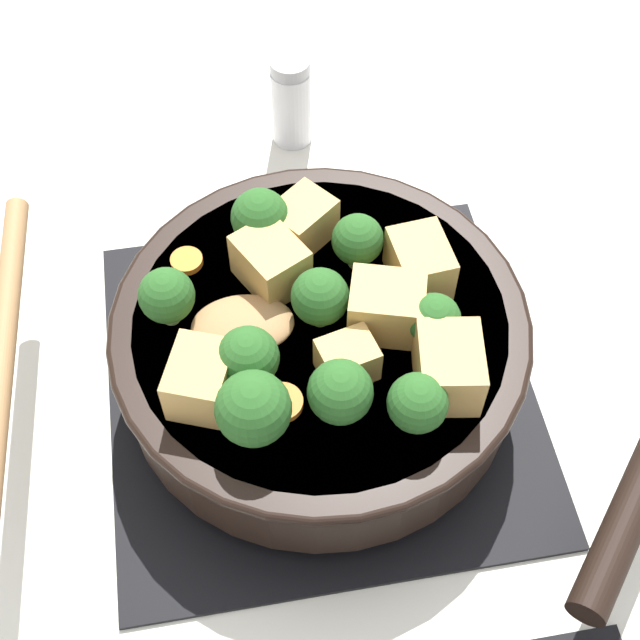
% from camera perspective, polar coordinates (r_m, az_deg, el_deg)
% --- Properties ---
extents(ground_plane, '(2.40, 2.40, 0.00)m').
position_cam_1_polar(ground_plane, '(0.67, -0.00, -4.26)').
color(ground_plane, silver).
extents(front_burner_grate, '(0.31, 0.31, 0.03)m').
position_cam_1_polar(front_burner_grate, '(0.66, -0.00, -3.73)').
color(front_burner_grate, black).
rests_on(front_burner_grate, ground_plane).
extents(skillet_pan, '(0.38, 0.36, 0.06)m').
position_cam_1_polar(skillet_pan, '(0.61, 0.20, -1.53)').
color(skillet_pan, black).
rests_on(skillet_pan, front_burner_grate).
extents(wooden_spoon, '(0.20, 0.24, 0.02)m').
position_cam_1_polar(wooden_spoon, '(0.59, -13.51, -0.88)').
color(wooden_spoon, '#A87A4C').
rests_on(wooden_spoon, skillet_pan).
extents(tofu_cube_center_large, '(0.04, 0.05, 0.04)m').
position_cam_1_polar(tofu_cube_center_large, '(0.60, 6.39, 3.59)').
color(tofu_cube_center_large, tan).
rests_on(tofu_cube_center_large, skillet_pan).
extents(tofu_cube_near_handle, '(0.05, 0.06, 0.04)m').
position_cam_1_polar(tofu_cube_near_handle, '(0.60, -3.18, 3.70)').
color(tofu_cube_near_handle, tan).
rests_on(tofu_cube_near_handle, skillet_pan).
extents(tofu_cube_east_chunk, '(0.04, 0.04, 0.03)m').
position_cam_1_polar(tofu_cube_east_chunk, '(0.56, 1.76, -2.55)').
color(tofu_cube_east_chunk, tan).
rests_on(tofu_cube_east_chunk, skillet_pan).
extents(tofu_cube_west_chunk, '(0.05, 0.06, 0.04)m').
position_cam_1_polar(tofu_cube_west_chunk, '(0.55, -7.63, -3.80)').
color(tofu_cube_west_chunk, tan).
rests_on(tofu_cube_west_chunk, skillet_pan).
extents(tofu_cube_back_piece, '(0.05, 0.05, 0.03)m').
position_cam_1_polar(tofu_cube_back_piece, '(0.62, -0.80, 6.37)').
color(tofu_cube_back_piece, tan).
rests_on(tofu_cube_back_piece, skillet_pan).
extents(tofu_cube_front_piece, '(0.06, 0.05, 0.04)m').
position_cam_1_polar(tofu_cube_front_piece, '(0.58, 4.28, 0.81)').
color(tofu_cube_front_piece, tan).
rests_on(tofu_cube_front_piece, skillet_pan).
extents(tofu_cube_mid_small, '(0.05, 0.05, 0.04)m').
position_cam_1_polar(tofu_cube_mid_small, '(0.56, 8.22, -3.03)').
color(tofu_cube_mid_small, tan).
rests_on(tofu_cube_mid_small, skillet_pan).
extents(broccoli_floret_near_spoon, '(0.04, 0.04, 0.05)m').
position_cam_1_polar(broccoli_floret_near_spoon, '(0.61, -3.85, 6.54)').
color(broccoli_floret_near_spoon, '#709956').
rests_on(broccoli_floret_near_spoon, skillet_pan).
extents(broccoli_floret_center_top, '(0.04, 0.04, 0.04)m').
position_cam_1_polar(broccoli_floret_center_top, '(0.60, 2.42, 5.12)').
color(broccoli_floret_center_top, '#709956').
rests_on(broccoli_floret_center_top, skillet_pan).
extents(broccoli_floret_east_rim, '(0.04, 0.04, 0.05)m').
position_cam_1_polar(broccoli_floret_east_rim, '(0.55, -4.62, -2.42)').
color(broccoli_floret_east_rim, '#709956').
rests_on(broccoli_floret_east_rim, skillet_pan).
extents(broccoli_floret_west_rim, '(0.03, 0.03, 0.04)m').
position_cam_1_polar(broccoli_floret_west_rim, '(0.57, 7.30, -0.02)').
color(broccoli_floret_west_rim, '#709956').
rests_on(broccoli_floret_west_rim, skillet_pan).
extents(broccoli_floret_north_edge, '(0.04, 0.04, 0.05)m').
position_cam_1_polar(broccoli_floret_north_edge, '(0.57, -0.08, 1.85)').
color(broccoli_floret_north_edge, '#709956').
rests_on(broccoli_floret_north_edge, skillet_pan).
extents(broccoli_floret_south_cluster, '(0.04, 0.04, 0.05)m').
position_cam_1_polar(broccoli_floret_south_cluster, '(0.53, 1.21, -4.67)').
color(broccoli_floret_south_cluster, '#709956').
rests_on(broccoli_floret_south_cluster, skillet_pan).
extents(broccoli_floret_mid_floret, '(0.05, 0.05, 0.05)m').
position_cam_1_polar(broccoli_floret_mid_floret, '(0.53, -4.29, -5.70)').
color(broccoli_floret_mid_floret, '#709956').
rests_on(broccoli_floret_mid_floret, skillet_pan).
extents(broccoli_floret_small_inner, '(0.04, 0.04, 0.04)m').
position_cam_1_polar(broccoli_floret_small_inner, '(0.58, -9.78, 1.52)').
color(broccoli_floret_small_inner, '#709956').
rests_on(broccoli_floret_small_inner, skillet_pan).
extents(broccoli_floret_tall_stem, '(0.04, 0.04, 0.04)m').
position_cam_1_polar(broccoli_floret_tall_stem, '(0.53, 6.26, -5.34)').
color(broccoli_floret_tall_stem, '#709956').
rests_on(broccoli_floret_tall_stem, skillet_pan).
extents(carrot_slice_orange_thin, '(0.02, 0.02, 0.01)m').
position_cam_1_polar(carrot_slice_orange_thin, '(0.63, -8.53, 3.77)').
color(carrot_slice_orange_thin, orange).
rests_on(carrot_slice_orange_thin, skillet_pan).
extents(carrot_slice_near_center, '(0.02, 0.02, 0.01)m').
position_cam_1_polar(carrot_slice_near_center, '(0.63, 5.52, 5.08)').
color(carrot_slice_near_center, orange).
rests_on(carrot_slice_near_center, skillet_pan).
extents(carrot_slice_edge_slice, '(0.03, 0.03, 0.01)m').
position_cam_1_polar(carrot_slice_edge_slice, '(0.56, -2.47, -5.30)').
color(carrot_slice_edge_slice, orange).
rests_on(carrot_slice_edge_slice, skillet_pan).
extents(salt_shaker, '(0.04, 0.04, 0.09)m').
position_cam_1_polar(salt_shaker, '(0.80, -1.85, 13.84)').
color(salt_shaker, white).
rests_on(salt_shaker, ground_plane).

